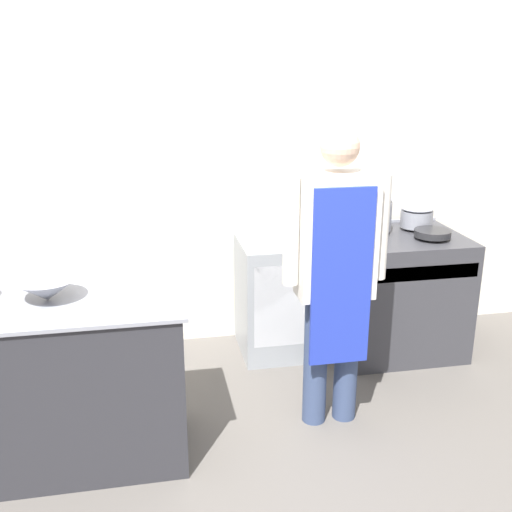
% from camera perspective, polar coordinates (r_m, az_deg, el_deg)
% --- Properties ---
extents(wall_back, '(8.00, 0.05, 2.70)m').
position_cam_1_polar(wall_back, '(4.39, -3.96, 8.58)').
color(wall_back, silver).
rests_on(wall_back, ground_plane).
extents(prep_counter, '(1.38, 0.65, 0.91)m').
position_cam_1_polar(prep_counter, '(3.39, -18.54, -11.42)').
color(prep_counter, '#2D2D33').
rests_on(prep_counter, ground_plane).
extents(stove, '(0.89, 0.75, 0.90)m').
position_cam_1_polar(stove, '(4.55, 13.19, -3.41)').
color(stove, '#38383D').
rests_on(stove, ground_plane).
extents(fridge_unit, '(0.63, 0.56, 0.85)m').
position_cam_1_polar(fridge_unit, '(4.40, 2.57, -3.89)').
color(fridge_unit, '#93999E').
rests_on(fridge_unit, ground_plane).
extents(person_cook, '(0.60, 0.24, 1.75)m').
position_cam_1_polar(person_cook, '(3.37, 7.58, -0.83)').
color(person_cook, '#38476B').
rests_on(person_cook, ground_plane).
extents(mixing_bowl, '(0.32, 0.32, 0.11)m').
position_cam_1_polar(mixing_bowl, '(3.22, -19.33, -3.03)').
color(mixing_bowl, gray).
rests_on(mixing_bowl, prep_counter).
extents(stock_pot, '(0.33, 0.33, 0.26)m').
position_cam_1_polar(stock_pot, '(4.41, 10.65, 4.16)').
color(stock_pot, gray).
rests_on(stock_pot, stove).
extents(saute_pan, '(0.25, 0.25, 0.05)m').
position_cam_1_polar(saute_pan, '(4.36, 16.46, 2.10)').
color(saute_pan, '#262628').
rests_on(saute_pan, stove).
extents(sauce_pot, '(0.24, 0.24, 0.16)m').
position_cam_1_polar(sauce_pot, '(4.58, 15.06, 3.68)').
color(sauce_pot, gray).
rests_on(sauce_pot, stove).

